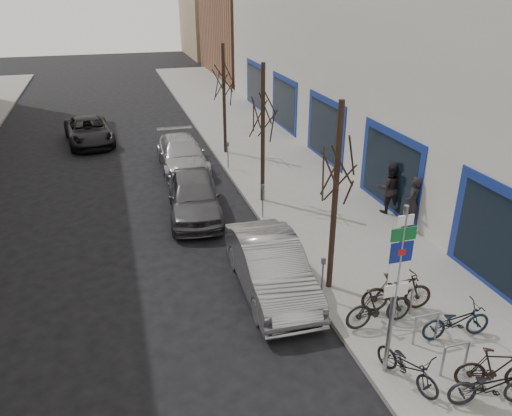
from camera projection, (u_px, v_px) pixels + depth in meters
ground at (283, 398)px, 10.63m from camera, size 120.00×120.00×0.00m
sidewalk_east at (307, 196)px, 20.50m from camera, size 5.00×70.00×0.15m
commercial_building at (485, 46)px, 26.93m from camera, size 20.00×32.00×10.00m
brick_building_far at (275, 30)px, 47.30m from camera, size 12.00×14.00×8.00m
tan_building_far at (240, 16)px, 60.34m from camera, size 13.00×12.00×9.00m
highway_sign_pole at (397, 283)px, 10.23m from camera, size 0.55×0.10×4.20m
bike_rack at (426, 325)px, 11.86m from camera, size 0.66×2.26×0.83m
tree_near at (338, 154)px, 12.67m from camera, size 1.80×1.80×5.50m
tree_mid at (263, 101)px, 18.35m from camera, size 1.80×1.80×5.50m
tree_far at (223, 73)px, 24.04m from camera, size 1.80×1.80×5.50m
meter_front at (323, 274)px, 13.43m from camera, size 0.10×0.08×1.27m
meter_mid at (263, 198)px, 18.24m from camera, size 0.10×0.08×1.27m
meter_back at (228, 153)px, 23.05m from camera, size 0.10×0.08×1.27m
bike_near_left at (408, 363)px, 10.66m from camera, size 1.00×1.73×1.01m
bike_near_right at (497, 368)px, 10.49m from camera, size 1.82×1.06×1.06m
bike_mid_curb at (457, 318)px, 12.03m from camera, size 1.81×0.68×1.08m
bike_mid_inner at (380, 306)px, 12.44m from camera, size 1.90×0.62×1.14m
bike_far_curb at (492, 382)px, 10.09m from camera, size 1.87×0.92×1.10m
bike_far_inner at (397, 291)px, 13.01m from camera, size 1.99×0.89×1.17m
parked_car_front at (271, 267)px, 14.01m from camera, size 1.79×4.84×1.58m
parked_car_mid at (194, 196)px, 18.67m from camera, size 2.39×4.88×1.60m
parked_car_back at (182, 154)px, 23.40m from camera, size 2.12×5.12×1.48m
lane_car at (89, 131)px, 27.27m from camera, size 2.91×5.23×1.38m
pedestrian_near at (412, 204)px, 17.20m from camera, size 0.85×0.83×1.97m
pedestrian_far at (389, 188)px, 18.55m from camera, size 0.83×0.67×1.96m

